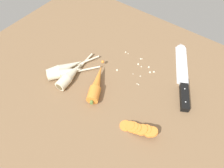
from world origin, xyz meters
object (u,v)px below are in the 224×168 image
parsnip_front (65,68)px  carrot_slice_stack (139,129)px  parsnip_mid_left (65,72)px  whole_carrot (97,84)px  chefs_knife (182,72)px  parsnip_mid_right (71,75)px

parsnip_front → carrot_slice_stack: 36.70cm
parsnip_front → parsnip_mid_left: 2.22cm
whole_carrot → carrot_slice_stack: whole_carrot is taller
chefs_knife → whole_carrot: (-22.21, -25.46, 1.45)cm
chefs_knife → whole_carrot: whole_carrot is taller
parsnip_front → carrot_slice_stack: bearing=-6.7°
parsnip_mid_left → carrot_slice_stack: 35.04cm
parsnip_mid_left → carrot_slice_stack: size_ratio=1.42×
chefs_knife → parsnip_mid_right: parsnip_mid_right is taller
chefs_knife → parsnip_front: 45.57cm
parsnip_mid_left → carrot_slice_stack: parsnip_mid_left is taller
chefs_knife → parsnip_mid_left: size_ratio=1.85×
chefs_knife → carrot_slice_stack: size_ratio=2.64×
chefs_knife → carrot_slice_stack: carrot_slice_stack is taller
chefs_knife → parsnip_mid_left: bearing=-141.5°
whole_carrot → parsnip_mid_right: whole_carrot is taller
carrot_slice_stack → parsnip_front: bearing=173.3°
chefs_knife → parsnip_mid_right: size_ratio=1.54×
parsnip_front → parsnip_mid_right: 4.37cm
whole_carrot → parsnip_front: size_ratio=0.90×
whole_carrot → carrot_slice_stack: (21.67, -5.38, -0.78)cm
whole_carrot → parsnip_mid_left: 13.54cm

